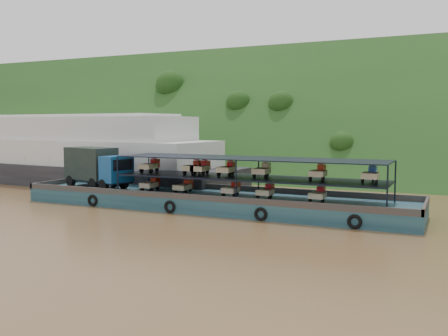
% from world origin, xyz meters
% --- Properties ---
extents(ground, '(160.00, 160.00, 0.00)m').
position_xyz_m(ground, '(0.00, 0.00, 0.00)').
color(ground, brown).
rests_on(ground, ground).
extents(hillside, '(140.00, 39.60, 39.60)m').
position_xyz_m(hillside, '(0.00, 36.00, 0.00)').
color(hillside, '#183A15').
rests_on(hillside, ground).
extents(cargo_barge, '(35.00, 7.18, 5.06)m').
position_xyz_m(cargo_barge, '(-3.01, -1.08, 1.28)').
color(cargo_barge, '#12303F').
rests_on(cargo_barge, ground).
extents(passenger_ferry, '(42.63, 13.92, 8.49)m').
position_xyz_m(passenger_ferry, '(-24.04, 8.43, 3.68)').
color(passenger_ferry, black).
rests_on(passenger_ferry, ground).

